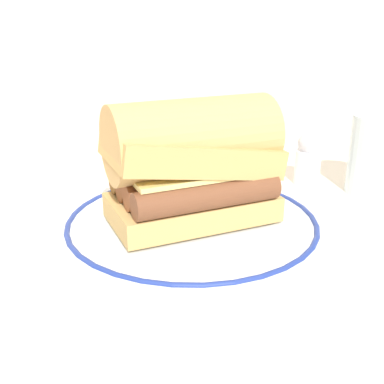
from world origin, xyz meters
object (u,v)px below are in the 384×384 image
at_px(plate, 192,224).
at_px(drinking_glass, 376,160).
at_px(sausage_sandwich, 192,162).
at_px(salt_shaker, 308,159).

relative_size(plate, drinking_glass, 2.88).
bearing_deg(plate, drinking_glass, 11.08).
height_order(plate, sausage_sandwich, sausage_sandwich).
relative_size(sausage_sandwich, salt_shaker, 2.55).
height_order(sausage_sandwich, drinking_glass, sausage_sandwich).
xyz_separation_m(plate, salt_shaker, (0.19, 0.10, 0.03)).
bearing_deg(plate, sausage_sandwich, 0.00).
bearing_deg(sausage_sandwich, drinking_glass, 2.74).
bearing_deg(sausage_sandwich, salt_shaker, 19.92).
bearing_deg(salt_shaker, sausage_sandwich, -151.74).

